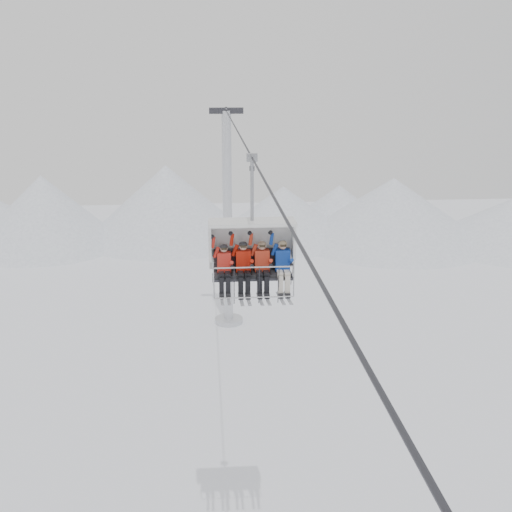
{
  "coord_description": "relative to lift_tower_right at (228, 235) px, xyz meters",
  "views": [
    {
      "loc": [
        -1.29,
        -16.3,
        15.66
      ],
      "look_at": [
        0.0,
        0.0,
        10.87
      ],
      "focal_mm": 45.0,
      "sensor_mm": 36.0,
      "label": 1
    }
  ],
  "objects": [
    {
      "name": "skier_far_left",
      "position": [
        -0.82,
        -20.77,
        4.42
      ],
      "size": [
        0.39,
        1.69,
        1.58
      ],
      "color": "red",
      "rests_on": "chairlift_carrier"
    },
    {
      "name": "haul_cable",
      "position": [
        0.0,
        -22.0,
        7.52
      ],
      "size": [
        0.06,
        50.0,
        0.06
      ],
      "primitive_type": "cylinder",
      "rotation": [
        1.57,
        0.0,
        0.0
      ],
      "color": "#2E2E33",
      "rests_on": "lift_tower_left"
    },
    {
      "name": "skier_center_left",
      "position": [
        -0.26,
        -20.76,
        4.45
      ],
      "size": [
        0.42,
        1.69,
        1.68
      ],
      "color": "#AE1808",
      "rests_on": "chairlift_carrier"
    },
    {
      "name": "ridgeline",
      "position": [
        -1.58,
        20.05,
        -2.94
      ],
      "size": [
        72.0,
        21.0,
        7.0
      ],
      "color": "white",
      "rests_on": "ground"
    },
    {
      "name": "skier_center_right",
      "position": [
        0.28,
        -20.76,
        4.45
      ],
      "size": [
        0.42,
        1.69,
        1.68
      ],
      "color": "#B9301A",
      "rests_on": "chairlift_carrier"
    },
    {
      "name": "lift_tower_right",
      "position": [
        0.0,
        0.0,
        0.0
      ],
      "size": [
        2.0,
        1.8,
        13.48
      ],
      "color": "silver",
      "rests_on": "ground"
    },
    {
      "name": "skier_far_right",
      "position": [
        0.87,
        -20.76,
        4.45
      ],
      "size": [
        0.42,
        1.69,
        1.68
      ],
      "color": "#123698",
      "rests_on": "chairlift_carrier"
    },
    {
      "name": "chairlift_carrier",
      "position": [
        0.0,
        -20.46,
        4.92
      ],
      "size": [
        2.47,
        1.17,
        3.98
      ],
      "color": "black",
      "rests_on": "haul_cable"
    }
  ]
}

